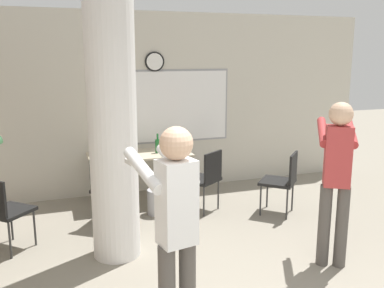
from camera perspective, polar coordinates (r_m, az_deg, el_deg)
name	(u,v)px	position (r m, az deg, el deg)	size (l,w,h in m)	color
wall_back	(135,104)	(6.74, -7.65, 5.29)	(8.00, 0.15, 2.80)	beige
support_pillar	(113,129)	(4.52, -10.54, 1.91)	(0.51, 0.51, 2.80)	white
folding_table	(140,157)	(6.35, -6.97, -1.75)	(1.49, 0.70, 0.73)	beige
bottle_on_table	(158,145)	(6.34, -4.60, -0.20)	(0.07, 0.07, 0.29)	#1E6B2D
waste_bin	(158,202)	(5.96, -4.55, -7.66)	(0.29, 0.29, 0.34)	#B2B2B7
chair_table_right	(205,176)	(5.93, 1.74, -4.30)	(0.61, 0.61, 0.87)	black
chair_table_left	(110,186)	(5.62, -10.90, -5.46)	(0.61, 0.61, 0.87)	black
chair_near_pillar	(3,208)	(5.18, -23.88, -7.83)	(0.62, 0.62, 0.87)	black
chair_mid_room	(283,178)	(5.96, 12.02, -4.50)	(0.62, 0.62, 0.87)	black
person_playing_side	(336,171)	(4.56, 18.71, -3.48)	(0.60, 0.71, 1.72)	#514C47
person_playing_front	(175,223)	(3.07, -2.29, -10.52)	(0.47, 0.66, 1.70)	#514C47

